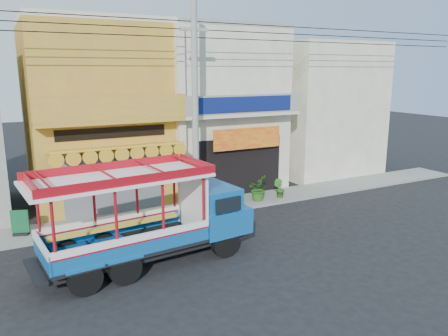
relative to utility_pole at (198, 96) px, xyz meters
name	(u,v)px	position (x,y,z in m)	size (l,w,h in m)	color
ground	(258,237)	(0.85, -3.30, -5.03)	(90.00, 90.00, 0.00)	black
sidewalk	(211,207)	(0.85, 0.70, -4.97)	(30.00, 2.00, 0.12)	slate
shophouse_left	(96,113)	(-3.15, 4.66, -0.92)	(6.00, 7.50, 8.24)	gold
shophouse_right	(212,108)	(2.85, 4.66, -0.93)	(6.00, 6.75, 8.24)	#BCB49A
party_pilaster	(181,118)	(-0.15, 1.55, -1.03)	(0.35, 0.30, 8.00)	#BCB49A
filler_building_right	(315,108)	(9.85, 4.70, -1.23)	(6.00, 6.00, 7.60)	#BCB49A
utility_pole	(198,96)	(0.00, 0.00, 0.00)	(28.00, 0.26, 9.00)	gray
songthaew_truck	(162,215)	(-2.94, -3.55, -3.48)	(7.09, 2.91, 3.22)	black
green_sign	(20,225)	(-6.93, 0.67, -4.51)	(0.61, 0.44, 0.95)	black
potted_plant_a	(257,189)	(3.14, 0.42, -4.36)	(0.99, 0.86, 1.10)	#285919
potted_plant_b	(279,188)	(4.28, 0.29, -4.46)	(0.49, 0.40, 0.90)	#285919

